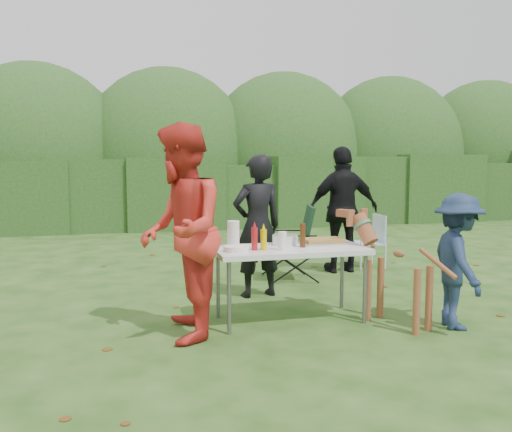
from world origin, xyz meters
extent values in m
plane|color=#1E4211|center=(0.00, 0.00, 0.00)|extent=(80.00, 80.00, 0.00)
cube|color=#23471C|center=(0.00, 8.00, 0.85)|extent=(22.00, 1.40, 1.70)
ellipsoid|color=#3D6628|center=(0.00, 9.60, 1.60)|extent=(20.00, 2.60, 3.20)
cube|color=silver|center=(0.34, 0.30, 0.71)|extent=(1.50, 0.70, 0.05)
cylinder|color=slate|center=(-0.34, 0.02, 0.34)|extent=(0.04, 0.04, 0.69)
cylinder|color=slate|center=(1.02, 0.02, 0.34)|extent=(0.04, 0.04, 0.69)
cylinder|color=slate|center=(-0.34, 0.58, 0.34)|extent=(0.04, 0.04, 0.69)
cylinder|color=slate|center=(1.02, 0.58, 0.34)|extent=(0.04, 0.04, 0.69)
imported|color=black|center=(0.27, 1.32, 0.83)|extent=(0.67, 0.50, 1.67)
imported|color=red|center=(-0.76, 0.02, 0.97)|extent=(0.82, 1.01, 1.93)
imported|color=black|center=(1.81, 2.36, 0.90)|extent=(1.05, 0.44, 1.79)
imported|color=#1A2B48|center=(1.82, -0.33, 0.65)|extent=(0.66, 0.92, 1.29)
cube|color=#B7B7BA|center=(0.74, 0.44, 0.75)|extent=(0.45, 0.30, 0.02)
cube|color=olive|center=(0.74, 0.44, 0.78)|extent=(0.40, 0.26, 0.04)
cylinder|color=#CDB700|center=(0.05, 0.22, 0.84)|extent=(0.06, 0.06, 0.20)
cylinder|color=maroon|center=(-0.04, 0.23, 0.85)|extent=(0.06, 0.06, 0.22)
cylinder|color=#47230F|center=(0.47, 0.28, 0.86)|extent=(0.06, 0.06, 0.24)
cylinder|color=white|center=(-0.19, 0.48, 0.87)|extent=(0.12, 0.12, 0.26)
cylinder|color=white|center=(0.22, 0.16, 0.83)|extent=(0.08, 0.08, 0.18)
cylinder|color=silver|center=(0.35, 0.48, 0.79)|extent=(0.26, 0.26, 0.10)
cylinder|color=white|center=(-0.22, 0.21, 0.77)|extent=(0.24, 0.24, 0.05)
camera|label=1|loc=(-1.31, -4.76, 1.61)|focal=38.00mm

